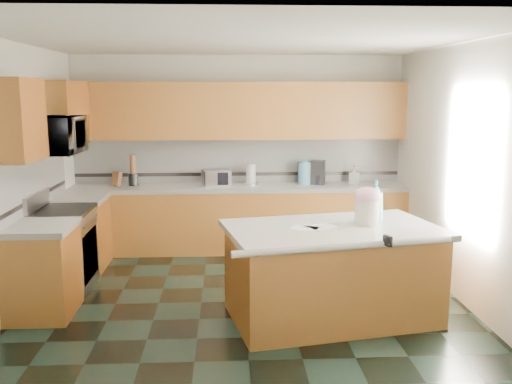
{
  "coord_description": "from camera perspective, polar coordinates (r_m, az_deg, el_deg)",
  "views": [
    {
      "loc": [
        -0.17,
        -5.76,
        2.2
      ],
      "look_at": [
        0.15,
        0.35,
        1.12
      ],
      "focal_mm": 40.0,
      "sensor_mm": 36.0,
      "label": 1
    }
  ],
  "objects": [
    {
      "name": "coffee_maker",
      "position": [
        8.02,
        6.21,
        1.97
      ],
      "size": [
        0.24,
        0.26,
        0.33
      ],
      "primitive_type": "cube",
      "rotation": [
        0.0,
        0.0,
        -0.26
      ],
      "color": "black",
      "rests_on": "back_countertop"
    },
    {
      "name": "left_counter_rear",
      "position": [
        7.4,
        -17.27,
        -0.64
      ],
      "size": [
        0.64,
        0.82,
        0.06
      ],
      "primitive_type": "cube",
      "color": "white",
      "rests_on": "left_base_cab_rear"
    },
    {
      "name": "treat_jar_knob_end_r",
      "position": [
        5.64,
        11.52,
        0.22
      ],
      "size": [
        0.05,
        0.05,
        0.05
      ],
      "primitive_type": "sphere",
      "color": "tan",
      "rests_on": "treat_jar_lid"
    },
    {
      "name": "back_base_cab",
      "position": [
        7.96,
        -1.71,
        -2.83
      ],
      "size": [
        4.6,
        0.6,
        0.86
      ],
      "primitive_type": "cube",
      "color": "#5E2D0C",
      "rests_on": "ground"
    },
    {
      "name": "treat_jar_lid",
      "position": [
        5.63,
        11.08,
        -0.32
      ],
      "size": [
        0.26,
        0.26,
        0.16
      ],
      "primitive_type": "ellipsoid",
      "color": "pink",
      "rests_on": "treat_jar"
    },
    {
      "name": "soap_bottle_back",
      "position": [
        8.09,
        9.79,
        1.62
      ],
      "size": [
        0.15,
        0.15,
        0.24
      ],
      "primitive_type": "imported",
      "rotation": [
        0.0,
        0.0,
        0.8
      ],
      "color": "white",
      "rests_on": "back_countertop"
    },
    {
      "name": "toaster_oven_door",
      "position": [
        7.78,
        -4.0,
        1.32
      ],
      "size": [
        0.33,
        0.01,
        0.17
      ],
      "primitive_type": "cube",
      "color": "black",
      "rests_on": "toaster_oven"
    },
    {
      "name": "range_body",
      "position": [
        6.75,
        -18.7,
        -5.64
      ],
      "size": [
        0.6,
        0.76,
        0.88
      ],
      "primitive_type": "cube",
      "color": "#B7B7BC",
      "rests_on": "ground"
    },
    {
      "name": "range_oven_door",
      "position": [
        6.69,
        -16.28,
        -6.0
      ],
      "size": [
        0.02,
        0.68,
        0.55
      ],
      "primitive_type": "cube",
      "color": "black",
      "rests_on": "range_body"
    },
    {
      "name": "back_accent_band",
      "position": [
        8.12,
        -1.77,
        1.81
      ],
      "size": [
        4.6,
        0.01,
        0.05
      ],
      "primitive_type": "cube",
      "color": "black",
      "rests_on": "back_countertop"
    },
    {
      "name": "treat_jar",
      "position": [
        5.67,
        11.02,
        -1.94
      ],
      "size": [
        0.31,
        0.31,
        0.25
      ],
      "primitive_type": "cylinder",
      "rotation": [
        0.0,
        0.0,
        0.41
      ],
      "color": "beige",
      "rests_on": "island_top"
    },
    {
      "name": "water_jug_neck",
      "position": [
        7.95,
        4.9,
        3.15
      ],
      "size": [
        0.09,
        0.09,
        0.04
      ],
      "primitive_type": "cylinder",
      "color": "#548EAF",
      "rests_on": "water_jug"
    },
    {
      "name": "paper_towel",
      "position": [
        7.95,
        -0.5,
        1.8
      ],
      "size": [
        0.13,
        0.13,
        0.29
      ],
      "primitive_type": "cylinder",
      "color": "white",
      "rests_on": "back_countertop"
    },
    {
      "name": "wall_front",
      "position": [
        3.55,
        -0.15,
        -3.89
      ],
      "size": [
        4.6,
        0.04,
        2.7
      ],
      "primitive_type": "cube",
      "color": "silver",
      "rests_on": "ground"
    },
    {
      "name": "left_counter_front",
      "position": [
        5.96,
        -20.84,
        -3.36
      ],
      "size": [
        0.64,
        0.72,
        0.06
      ],
      "primitive_type": "cube",
      "color": "white",
      "rests_on": "left_base_cab_front"
    },
    {
      "name": "soap_bottle_island",
      "position": [
        5.73,
        11.85,
        -0.95
      ],
      "size": [
        0.2,
        0.2,
        0.42
      ],
      "primitive_type": "imported",
      "rotation": [
        0.0,
        0.0,
        -0.22
      ],
      "color": "#3AA6B4",
      "rests_on": "island_top"
    },
    {
      "name": "range_handle",
      "position": [
        6.59,
        -16.19,
        -2.83
      ],
      "size": [
        0.02,
        0.66,
        0.02
      ],
      "primitive_type": "cylinder",
      "rotation": [
        1.57,
        0.0,
        0.0
      ],
      "color": "#B7B7BC",
      "rests_on": "range_body"
    },
    {
      "name": "paper_sheet_b",
      "position": [
        5.44,
        4.89,
        -3.61
      ],
      "size": [
        0.32,
        0.29,
        0.0
      ],
      "primitive_type": "cube",
      "rotation": [
        0.0,
        0.0,
        -0.45
      ],
      "color": "white",
      "rests_on": "island_top"
    },
    {
      "name": "paper_sheet_a",
      "position": [
        5.52,
        6.57,
        -3.44
      ],
      "size": [
        0.34,
        0.32,
        0.0
      ],
      "primitive_type": "cube",
      "rotation": [
        0.0,
        0.0,
        0.5
      ],
      "color": "white",
      "rests_on": "island_top"
    },
    {
      "name": "left_base_cab_rear",
      "position": [
        7.49,
        -17.09,
        -4.1
      ],
      "size": [
        0.6,
        0.82,
        0.86
      ],
      "primitive_type": "cube",
      "color": "#5E2D0C",
      "rests_on": "ground"
    },
    {
      "name": "back_upper_cab",
      "position": [
        7.9,
        -1.79,
        8.13
      ],
      "size": [
        4.6,
        0.33,
        0.78
      ],
      "primitive_type": "cube",
      "color": "#5E2D0C",
      "rests_on": "wall_back"
    },
    {
      "name": "treat_jar_knob",
      "position": [
        5.63,
        11.1,
        0.22
      ],
      "size": [
        0.09,
        0.03,
        0.03
      ],
      "primitive_type": "cylinder",
      "rotation": [
        0.0,
        1.57,
        0.0
      ],
      "color": "tan",
      "rests_on": "treat_jar_lid"
    },
    {
      "name": "toaster_oven",
      "position": [
        7.9,
        -3.99,
        1.45
      ],
      "size": [
        0.42,
        0.34,
        0.21
      ],
      "primitive_type": "cube",
      "rotation": [
        0.0,
        0.0,
        0.26
      ],
      "color": "#B7B7BC",
      "rests_on": "back_countertop"
    },
    {
      "name": "range_backguard",
      "position": [
        6.7,
        -21.12,
        -0.81
      ],
      "size": [
        0.06,
        0.76,
        0.18
      ],
      "primitive_type": "cube",
      "color": "#B7B7BC",
      "rests_on": "range_body"
    },
    {
      "name": "wall_right",
      "position": [
        6.33,
        20.2,
        1.68
      ],
      "size": [
        0.04,
        4.6,
        2.7
      ],
      "primitive_type": "cube",
      "color": "silver",
      "rests_on": "ground"
    },
    {
      "name": "floor",
      "position": [
        6.17,
        -1.24,
        -10.89
      ],
      "size": [
        4.6,
        4.6,
        0.0
      ],
      "primitive_type": "plane",
      "color": "black",
      "rests_on": "ground"
    },
    {
      "name": "island_bullnose",
      "position": [
        4.97,
        8.98,
        -5.41
      ],
      "size": [
        1.99,
        0.45,
        0.06
      ],
      "primitive_type": "cylinder",
      "rotation": [
        0.0,
        1.57,
        0.2
      ],
      "color": "white",
      "rests_on": "island_base"
    },
    {
      "name": "window_light_proxy",
      "position": [
        6.12,
        20.76,
        2.79
      ],
      "size": [
        0.02,
        1.4,
        1.1
      ],
      "primitive_type": "cube",
      "color": "white",
      "rests_on": "wall_right"
    },
    {
      "name": "ceiling",
      "position": [
        5.78,
        -1.35,
        14.97
      ],
      "size": [
        4.6,
        4.6,
        0.0
      ],
      "primitive_type": "plane",
      "color": "white",
      "rests_on": "ground"
    },
    {
      "name": "paper_towel_base",
      "position": [
        7.97,
        -0.5,
        0.83
      ],
      "size": [
        0.19,
        0.19,
        0.01
      ],
      "primitive_type": "cylinder",
      "color": "#B7B7BC",
      "rests_on": "back_countertop"
    },
    {
      "name": "clamp_handle",
      "position": [
        5.02,
        13.21,
        -5.18
      ],
      "size": [
        0.02,
        0.07,
        0.02
      ],
      "primitive_type": "cylinder",
      "rotation": [
        1.57,
        0.0,
        0.0
      ],
      "color": "black",
      "rests_on": "island_top"
    },
    {
      "name": "left_accent_band",
      "position": [
        6.75,
        -21.18,
        -0.56
      ],
      "size": [
        0.01,
        2.3,
        0.05
      ],
      "primitive_type": "cube",
      "color": "black",
      "rests_on": "wall_left"
    },
    {
      "name": "utensil_crock",
      "position": [
        8.03,
        -12.16,
        1.25
      ],
      "size": [
        0.14,
        0.14,
        0.17
      ],
      "primitive_type": "cylinder",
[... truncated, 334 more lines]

